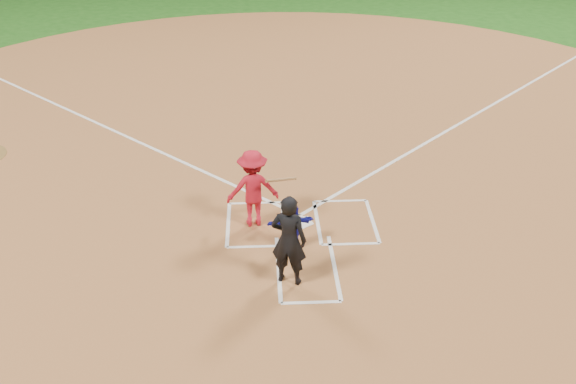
{
  "coord_description": "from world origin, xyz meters",
  "views": [
    {
      "loc": [
        -0.88,
        -12.01,
        7.33
      ],
      "look_at": [
        -0.3,
        -0.4,
        1.0
      ],
      "focal_mm": 40.0,
      "sensor_mm": 36.0,
      "label": 1
    }
  ],
  "objects_px": {
    "home_plate": "(301,222)",
    "batter_at_plate": "(253,188)",
    "catcher": "(292,225)",
    "umpire": "(289,240)"
  },
  "relations": [
    {
      "from": "catcher",
      "to": "batter_at_plate",
      "type": "relative_size",
      "value": 0.61
    },
    {
      "from": "home_plate",
      "to": "catcher",
      "type": "bearing_deg",
      "value": 75.16
    },
    {
      "from": "umpire",
      "to": "batter_at_plate",
      "type": "height_order",
      "value": "umpire"
    },
    {
      "from": "home_plate",
      "to": "catcher",
      "type": "height_order",
      "value": "catcher"
    },
    {
      "from": "umpire",
      "to": "catcher",
      "type": "bearing_deg",
      "value": -77.25
    },
    {
      "from": "home_plate",
      "to": "batter_at_plate",
      "type": "xyz_separation_m",
      "value": [
        -1.03,
        0.02,
        0.86
      ]
    },
    {
      "from": "catcher",
      "to": "umpire",
      "type": "height_order",
      "value": "umpire"
    },
    {
      "from": "catcher",
      "to": "umpire",
      "type": "xyz_separation_m",
      "value": [
        -0.11,
        -1.15,
        0.39
      ]
    },
    {
      "from": "umpire",
      "to": "batter_at_plate",
      "type": "xyz_separation_m",
      "value": [
        -0.66,
        2.14,
        -0.05
      ]
    },
    {
      "from": "batter_at_plate",
      "to": "home_plate",
      "type": "bearing_deg",
      "value": -1.1
    }
  ]
}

